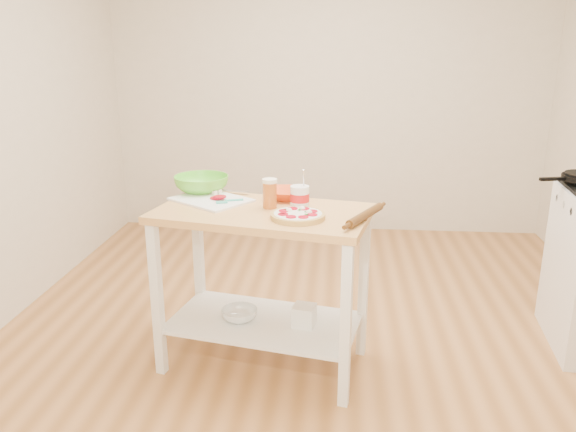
% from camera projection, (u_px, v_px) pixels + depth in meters
% --- Properties ---
extents(room_shell, '(4.04, 4.54, 2.74)m').
position_uv_depth(room_shell, '(320.00, 118.00, 2.98)').
color(room_shell, '#B47842').
rests_on(room_shell, ground).
extents(prep_island, '(1.20, 0.81, 0.90)m').
position_uv_depth(prep_island, '(263.00, 256.00, 2.99)').
color(prep_island, tan).
rests_on(prep_island, ground).
extents(pizza, '(0.27, 0.27, 0.04)m').
position_uv_depth(pizza, '(298.00, 215.00, 2.77)').
color(pizza, tan).
rests_on(pizza, prep_island).
extents(cutting_board, '(0.50, 0.48, 0.04)m').
position_uv_depth(cutting_board, '(212.00, 199.00, 3.09)').
color(cutting_board, white).
rests_on(cutting_board, prep_island).
extents(spatula, '(0.14, 0.09, 0.01)m').
position_uv_depth(spatula, '(228.00, 201.00, 3.02)').
color(spatula, '#34B39D').
rests_on(spatula, cutting_board).
extents(knife, '(0.27, 0.07, 0.01)m').
position_uv_depth(knife, '(221.00, 190.00, 3.25)').
color(knife, silver).
rests_on(knife, cutting_board).
extents(orange_bowl, '(0.24, 0.24, 0.06)m').
position_uv_depth(orange_bowl, '(287.00, 194.00, 3.12)').
color(orange_bowl, '#CE400F').
rests_on(orange_bowl, prep_island).
extents(green_bowl, '(0.40, 0.40, 0.10)m').
position_uv_depth(green_bowl, '(202.00, 184.00, 3.25)').
color(green_bowl, '#5FCC33').
rests_on(green_bowl, prep_island).
extents(beer_pint, '(0.08, 0.08, 0.16)m').
position_uv_depth(beer_pint, '(270.00, 193.00, 2.93)').
color(beer_pint, '#B85D20').
rests_on(beer_pint, prep_island).
extents(yogurt_tub, '(0.10, 0.10, 0.21)m').
position_uv_depth(yogurt_tub, '(300.00, 197.00, 2.93)').
color(yogurt_tub, white).
rests_on(yogurt_tub, prep_island).
extents(rolling_pin, '(0.20, 0.34, 0.04)m').
position_uv_depth(rolling_pin, '(365.00, 215.00, 2.75)').
color(rolling_pin, '#593514').
rests_on(rolling_pin, prep_island).
extents(shelf_glass_bowl, '(0.23, 0.23, 0.06)m').
position_uv_depth(shelf_glass_bowl, '(240.00, 315.00, 3.11)').
color(shelf_glass_bowl, silver).
rests_on(shelf_glass_bowl, prep_island).
extents(shelf_bin, '(0.14, 0.14, 0.12)m').
position_uv_depth(shelf_bin, '(304.00, 315.00, 3.04)').
color(shelf_bin, white).
rests_on(shelf_bin, prep_island).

